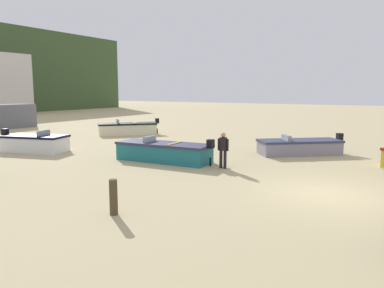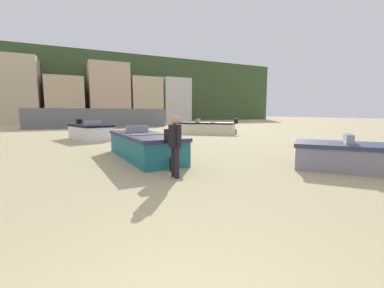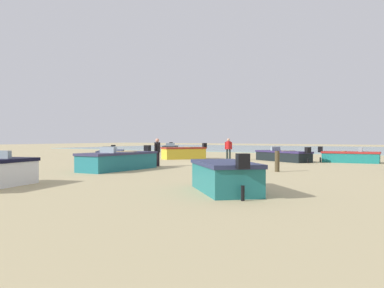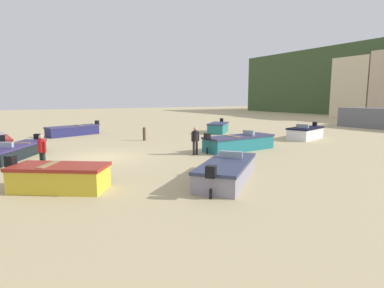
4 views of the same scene
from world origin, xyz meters
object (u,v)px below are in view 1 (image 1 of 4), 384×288
object	(u,v)px
boat_teal_4	(164,152)
boat_white_6	(35,143)
mooring_post_near_water	(113,197)
boat_grey_9	(299,147)
beach_walker_foreground	(223,147)
boat_cream_2	(128,129)

from	to	relation	value
boat_teal_4	boat_white_6	bearing A→B (deg)	96.66
boat_teal_4	mooring_post_near_water	world-z (taller)	boat_teal_4
boat_grey_9	beach_walker_foreground	xyz separation A→B (m)	(-5.50, 1.93, 0.54)
boat_grey_9	beach_walker_foreground	bearing A→B (deg)	121.20
boat_white_6	beach_walker_foreground	world-z (taller)	beach_walker_foreground
boat_teal_4	boat_white_6	xyz separation A→B (m)	(-1.42, 8.02, 0.01)
beach_walker_foreground	mooring_post_near_water	bearing A→B (deg)	89.36
beach_walker_foreground	boat_grey_9	bearing A→B (deg)	-111.27
boat_cream_2	mooring_post_near_water	xyz separation A→B (m)	(-14.85, -12.31, 0.04)
boat_teal_4	beach_walker_foreground	xyz separation A→B (m)	(-0.01, -3.24, 0.48)
boat_grey_9	boat_white_6	bearing A→B (deg)	78.16
boat_cream_2	boat_teal_4	size ratio (longest dim) A/B	0.85
boat_cream_2	boat_white_6	xyz separation A→B (m)	(-9.03, -0.88, 0.02)
boat_white_6	beach_walker_foreground	bearing A→B (deg)	80.40
boat_cream_2	boat_grey_9	xyz separation A→B (m)	(-2.12, -14.07, -0.06)
boat_teal_4	boat_white_6	world-z (taller)	boat_white_6
boat_white_6	boat_grey_9	world-z (taller)	boat_white_6
boat_teal_4	boat_grey_9	bearing A→B (deg)	-46.63
boat_white_6	boat_cream_2	bearing A→B (deg)	168.80
boat_grey_9	boat_cream_2	bearing A→B (deg)	41.95
boat_teal_4	boat_grey_9	xyz separation A→B (m)	(5.49, -5.17, -0.06)
beach_walker_foreground	boat_white_6	bearing A→B (deg)	5.18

